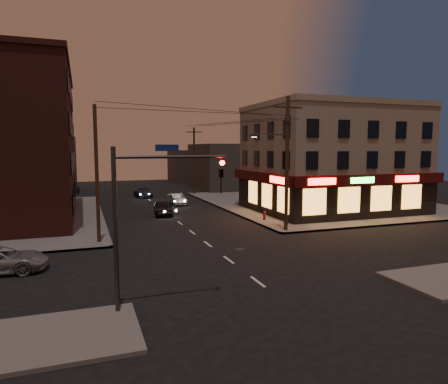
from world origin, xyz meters
name	(u,v)px	position (x,y,z in m)	size (l,w,h in m)	color
ground	(229,260)	(0.00, 0.00, 0.00)	(120.00, 120.00, 0.00)	black
sidewalk_ne	(317,202)	(18.00, 19.00, 0.07)	(24.00, 28.00, 0.15)	#514F4C
pizza_building	(331,158)	(15.93, 13.43, 5.35)	(15.85, 12.85, 10.50)	gray
bg_building_ne_a	(228,167)	(14.00, 38.00, 3.50)	(10.00, 12.00, 7.00)	#3F3D3A
bg_building_nw	(43,165)	(-13.00, 42.00, 4.00)	(9.00, 10.00, 8.00)	#3F3D3A
bg_building_ne_b	(193,166)	(12.00, 52.00, 3.00)	(8.00, 8.00, 6.00)	#3F3D3A
utility_pole_main	(286,156)	(6.68, 5.80, 5.76)	(4.20, 0.44, 10.00)	#382619
utility_pole_far	(194,161)	(6.80, 32.00, 4.65)	(0.26, 0.26, 9.00)	#382619
utility_pole_west	(97,174)	(-6.80, 6.50, 4.65)	(0.24, 0.24, 9.00)	#382619
traffic_signal	(143,206)	(-5.57, -5.60, 4.16)	(4.49, 0.32, 6.47)	#333538
sedan_near	(163,207)	(-0.50, 16.70, 0.71)	(1.67, 4.16, 1.42)	black
sedan_mid	(177,199)	(2.32, 23.18, 0.63)	(1.33, 3.81, 1.26)	slate
sedan_far	(143,192)	(-0.31, 31.48, 0.68)	(1.90, 4.67, 1.36)	#1C2238
fire_hydrant	(264,215)	(7.09, 10.23, 0.57)	(0.35, 0.35, 0.78)	maroon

